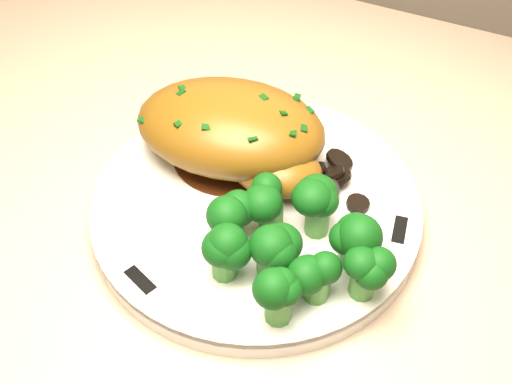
% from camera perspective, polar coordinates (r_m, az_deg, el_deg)
% --- Properties ---
extents(plate, '(0.34, 0.34, 0.02)m').
position_cam_1_polar(plate, '(0.57, 0.00, -1.36)').
color(plate, silver).
rests_on(plate, counter).
extents(rim_accent_0, '(0.02, 0.03, 0.00)m').
position_cam_1_polar(rim_accent_0, '(0.55, 12.64, -3.31)').
color(rim_accent_0, black).
rests_on(rim_accent_0, plate).
extents(rim_accent_1, '(0.03, 0.03, 0.00)m').
position_cam_1_polar(rim_accent_1, '(0.66, -2.63, 7.23)').
color(rim_accent_1, black).
rests_on(rim_accent_1, plate).
extents(rim_accent_2, '(0.03, 0.02, 0.00)m').
position_cam_1_polar(rim_accent_2, '(0.52, -10.26, -7.72)').
color(rim_accent_2, black).
rests_on(rim_accent_2, plate).
extents(gravy_pool, '(0.11, 0.11, 0.00)m').
position_cam_1_polar(gravy_pool, '(0.61, -2.21, 3.35)').
color(gravy_pool, '#3E190B').
rests_on(gravy_pool, plate).
extents(chicken_breast, '(0.20, 0.15, 0.07)m').
position_cam_1_polar(chicken_breast, '(0.58, -1.83, 5.35)').
color(chicken_breast, brown).
rests_on(chicken_breast, plate).
extents(mushroom_pile, '(0.10, 0.08, 0.03)m').
position_cam_1_polar(mushroom_pile, '(0.58, 5.58, 1.03)').
color(mushroom_pile, black).
rests_on(mushroom_pile, plate).
extents(broccoli_florets, '(0.15, 0.12, 0.05)m').
position_cam_1_polar(broccoli_florets, '(0.50, 3.18, -4.78)').
color(broccoli_florets, '#4C8E3C').
rests_on(broccoli_florets, plate).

